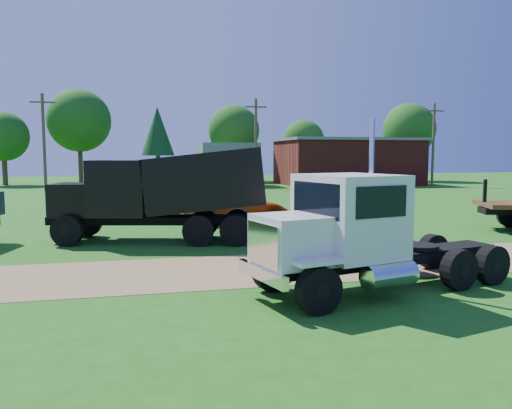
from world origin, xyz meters
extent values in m
plane|color=#205713|center=(0.00, 0.00, 0.00)|extent=(140.00, 140.00, 0.00)
cube|color=brown|center=(0.00, 0.00, 0.01)|extent=(120.00, 4.20, 0.01)
cube|color=black|center=(0.75, -2.80, 0.76)|extent=(7.12, 2.61, 0.28)
cylinder|color=black|center=(-1.67, -4.46, 0.52)|extent=(1.09, 0.58, 1.04)
cylinder|color=black|center=(-1.67, -4.46, 0.52)|extent=(0.44, 0.43, 0.37)
cylinder|color=black|center=(-2.17, -2.49, 0.52)|extent=(1.09, 0.58, 1.04)
cylinder|color=black|center=(-2.17, -2.49, 0.52)|extent=(0.44, 0.43, 0.37)
cylinder|color=black|center=(2.47, -3.41, 0.52)|extent=(1.09, 0.58, 1.04)
cylinder|color=black|center=(2.47, -3.41, 0.52)|extent=(0.44, 0.43, 0.37)
cylinder|color=black|center=(1.97, -1.44, 0.52)|extent=(1.09, 0.58, 1.04)
cylinder|color=black|center=(1.97, -1.44, 0.52)|extent=(0.44, 0.43, 0.37)
cylinder|color=black|center=(3.66, -3.11, 0.52)|extent=(1.09, 0.58, 1.04)
cylinder|color=black|center=(3.66, -3.11, 0.52)|extent=(0.44, 0.43, 0.37)
cylinder|color=black|center=(3.17, -1.14, 0.52)|extent=(1.09, 0.58, 1.04)
cylinder|color=black|center=(3.17, -1.14, 0.52)|extent=(0.44, 0.43, 0.37)
cube|color=silver|center=(-1.87, -3.46, 1.47)|extent=(2.05, 1.98, 1.14)
cube|color=silver|center=(-2.70, -3.67, 1.42)|extent=(0.42, 1.40, 0.95)
cube|color=silver|center=(-2.75, -3.68, 0.76)|extent=(0.67, 2.15, 0.28)
cube|color=silver|center=(-0.40, -3.09, 1.94)|extent=(2.49, 2.69, 1.99)
cube|color=black|center=(-1.35, -3.33, 2.37)|extent=(0.51, 1.85, 0.81)
cube|color=black|center=(-0.12, -4.20, 2.37)|extent=(1.39, 0.38, 0.71)
cube|color=black|center=(-0.68, -1.98, 2.37)|extent=(1.39, 0.38, 0.71)
cube|color=silver|center=(-1.67, -4.46, 1.14)|extent=(1.21, 0.69, 0.09)
cube|color=silver|center=(-2.17, -2.49, 1.14)|extent=(1.21, 0.69, 0.09)
cylinder|color=silver|center=(0.19, -4.07, 0.66)|extent=(1.43, 0.88, 0.57)
cylinder|color=silver|center=(0.53, -2.32, 2.18)|extent=(0.16, 0.16, 4.36)
cylinder|color=black|center=(1.85, -2.52, 0.98)|extent=(1.27, 1.27, 0.11)
cube|color=black|center=(-4.71, 5.62, 0.86)|extent=(8.58, 2.96, 0.32)
cylinder|color=black|center=(-8.09, 5.25, 0.59)|extent=(1.23, 0.63, 1.18)
cylinder|color=black|center=(-8.09, 5.25, 0.59)|extent=(0.49, 0.48, 0.41)
cylinder|color=black|center=(-7.59, 7.44, 0.59)|extent=(1.23, 0.63, 1.18)
cylinder|color=black|center=(-7.59, 7.44, 0.59)|extent=(0.49, 0.48, 0.41)
cylinder|color=black|center=(-3.30, 4.14, 0.59)|extent=(1.23, 0.63, 1.18)
cylinder|color=black|center=(-3.30, 4.14, 0.59)|extent=(0.49, 0.48, 0.41)
cylinder|color=black|center=(-2.79, 6.33, 0.59)|extent=(1.23, 0.63, 1.18)
cylinder|color=black|center=(-2.79, 6.33, 0.59)|extent=(0.49, 0.48, 0.41)
cylinder|color=black|center=(-1.94, 3.83, 0.59)|extent=(1.23, 0.63, 1.18)
cylinder|color=black|center=(-1.94, 3.83, 0.59)|extent=(0.49, 0.48, 0.41)
cylinder|color=black|center=(-1.44, 6.02, 0.59)|extent=(1.23, 0.63, 1.18)
cylinder|color=black|center=(-1.44, 6.02, 0.59)|extent=(0.49, 0.48, 0.41)
cube|color=black|center=(-7.74, 6.32, 1.66)|extent=(2.28, 2.20, 1.28)
cube|color=silver|center=(-8.67, 6.54, 1.60)|extent=(0.44, 1.58, 1.07)
cube|color=black|center=(-6.07, 5.94, 2.14)|extent=(2.66, 2.98, 2.14)
cube|color=black|center=(-7.09, 6.17, 2.62)|extent=(0.53, 2.10, 0.86)
cube|color=black|center=(-2.84, 5.19, 2.41)|extent=(5.15, 3.56, 2.60)
imported|color=#C43B09|center=(-0.64, 10.46, 0.75)|extent=(5.71, 3.35, 1.49)
cylinder|color=black|center=(11.68, 5.85, 0.56)|extent=(1.18, 0.69, 1.13)
cube|color=black|center=(9.80, 5.24, 1.75)|extent=(0.17, 0.17, 1.13)
imported|color=#999999|center=(3.63, 7.03, 0.81)|extent=(0.94, 0.82, 1.63)
cube|color=maroon|center=(18.00, 40.00, 2.50)|extent=(15.00, 10.00, 5.00)
cube|color=slate|center=(18.00, 40.00, 5.15)|extent=(15.40, 10.40, 0.30)
cube|color=tan|center=(4.00, 40.00, 1.80)|extent=(6.00, 5.00, 3.60)
cube|color=slate|center=(4.00, 40.00, 4.10)|extent=(6.20, 5.40, 1.20)
cylinder|color=#443527|center=(-14.00, 35.00, 4.50)|extent=(0.28, 0.28, 9.00)
cube|color=#443527|center=(-14.00, 35.00, 8.20)|extent=(2.20, 0.14, 0.14)
cylinder|color=#443527|center=(6.00, 35.00, 4.50)|extent=(0.28, 0.28, 9.00)
cube|color=#443527|center=(6.00, 35.00, 8.20)|extent=(2.20, 0.14, 0.14)
cylinder|color=#443527|center=(26.00, 35.00, 4.50)|extent=(0.28, 0.28, 9.00)
cube|color=#443527|center=(26.00, 35.00, 8.20)|extent=(2.20, 0.14, 0.14)
cylinder|color=#3E2B19|center=(-20.37, 46.97, 1.48)|extent=(0.56, 0.56, 2.96)
sphere|color=#234F13|center=(-20.37, 46.97, 5.50)|extent=(5.58, 5.58, 5.58)
cylinder|color=#3E2B19|center=(-12.77, 51.93, 2.06)|extent=(0.56, 0.56, 4.13)
sphere|color=#234F13|center=(-12.77, 51.93, 7.67)|extent=(7.79, 7.79, 7.79)
cylinder|color=#3E2B19|center=(-3.19, 51.57, 1.69)|extent=(0.56, 0.56, 3.37)
cone|color=#0F3314|center=(-3.19, 51.57, 6.46)|extent=(4.24, 4.24, 6.27)
cylinder|color=#3E2B19|center=(6.50, 49.99, 1.77)|extent=(0.56, 0.56, 3.53)
sphere|color=#234F13|center=(6.50, 49.99, 6.56)|extent=(6.66, 6.66, 6.66)
cylinder|color=#3E2B19|center=(15.65, 48.84, 1.43)|extent=(0.56, 0.56, 2.86)
sphere|color=#234F13|center=(15.65, 48.84, 5.32)|extent=(5.40, 5.40, 5.40)
cylinder|color=#3E2B19|center=(29.05, 45.52, 1.82)|extent=(0.56, 0.56, 3.63)
sphere|color=#234F13|center=(29.05, 45.52, 6.75)|extent=(6.85, 6.85, 6.85)
camera|label=1|loc=(-5.32, -14.34, 3.41)|focal=35.00mm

